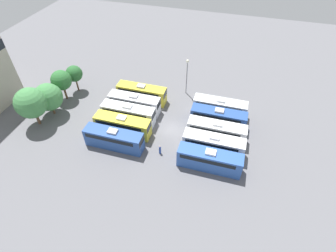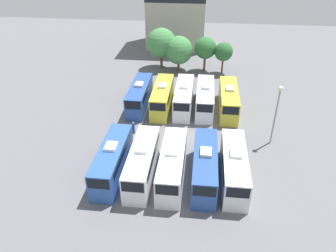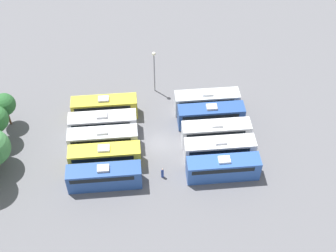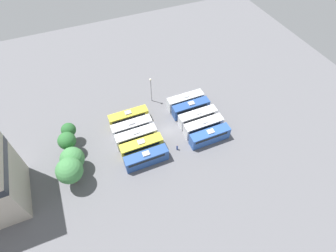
% 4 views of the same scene
% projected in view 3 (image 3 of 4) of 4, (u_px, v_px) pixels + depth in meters
% --- Properties ---
extents(ground_plane, '(120.05, 120.05, 0.00)m').
position_uv_depth(ground_plane, '(160.00, 144.00, 69.34)').
color(ground_plane, slate).
extents(bus_0, '(2.54, 10.04, 3.74)m').
position_uv_depth(bus_0, '(223.00, 168.00, 63.91)').
color(bus_0, '#2D56A8').
rests_on(bus_0, ground_plane).
extents(bus_1, '(2.54, 10.04, 3.74)m').
position_uv_depth(bus_1, '(219.00, 149.00, 66.21)').
color(bus_1, silver).
rests_on(bus_1, ground_plane).
extents(bus_2, '(2.54, 10.04, 3.74)m').
position_uv_depth(bus_2, '(216.00, 132.00, 68.45)').
color(bus_2, silver).
rests_on(bus_2, ground_plane).
extents(bus_3, '(2.54, 10.04, 3.74)m').
position_uv_depth(bus_3, '(211.00, 115.00, 70.83)').
color(bus_3, '#284C93').
rests_on(bus_3, ground_plane).
extents(bus_4, '(2.54, 10.04, 3.74)m').
position_uv_depth(bus_4, '(207.00, 101.00, 72.94)').
color(bus_4, silver).
rests_on(bus_4, ground_plane).
extents(bus_5, '(2.54, 10.04, 3.74)m').
position_uv_depth(bus_5, '(104.00, 176.00, 62.90)').
color(bus_5, '#284C93').
rests_on(bus_5, ground_plane).
extents(bus_6, '(2.54, 10.04, 3.74)m').
position_uv_depth(bus_6, '(105.00, 156.00, 65.28)').
color(bus_6, gold).
rests_on(bus_6, ground_plane).
extents(bus_7, '(2.54, 10.04, 3.74)m').
position_uv_depth(bus_7, '(103.00, 139.00, 67.48)').
color(bus_7, silver).
rests_on(bus_7, ground_plane).
extents(bus_8, '(2.54, 10.04, 3.74)m').
position_uv_depth(bus_8, '(103.00, 123.00, 69.64)').
color(bus_8, silver).
rests_on(bus_8, ground_plane).
extents(bus_9, '(2.54, 10.04, 3.74)m').
position_uv_depth(bus_9, '(104.00, 107.00, 72.03)').
color(bus_9, gold).
rests_on(bus_9, ground_plane).
extents(worker_person, '(0.36, 0.36, 1.76)m').
position_uv_depth(worker_person, '(162.00, 173.00, 64.57)').
color(worker_person, navy).
rests_on(worker_person, ground_plane).
extents(light_pole, '(0.60, 0.60, 7.91)m').
position_uv_depth(light_pole, '(154.00, 65.00, 73.47)').
color(light_pole, gray).
rests_on(light_pole, ground_plane).
extents(tree_3, '(3.39, 3.39, 5.84)m').
position_uv_depth(tree_3, '(4.00, 104.00, 69.14)').
color(tree_3, brown).
rests_on(tree_3, ground_plane).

